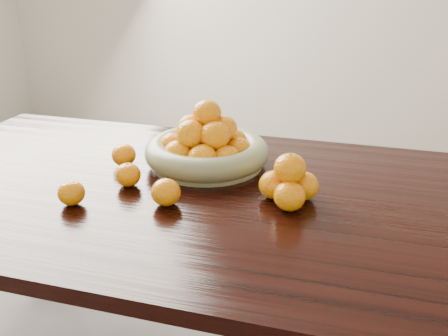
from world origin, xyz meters
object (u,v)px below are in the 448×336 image
(dining_table, at_px, (218,220))
(loose_orange_0, at_px, (128,175))
(orange_pyramid, at_px, (289,183))
(fruit_bowl, at_px, (206,147))

(dining_table, distance_m, loose_orange_0, 0.28)
(orange_pyramid, distance_m, loose_orange_0, 0.45)
(loose_orange_0, bearing_deg, dining_table, 7.50)
(fruit_bowl, bearing_deg, loose_orange_0, -127.77)
(dining_table, xyz_separation_m, orange_pyramid, (0.20, -0.01, 0.14))
(dining_table, bearing_deg, loose_orange_0, -172.50)
(fruit_bowl, height_order, loose_orange_0, fruit_bowl)
(dining_table, height_order, orange_pyramid, orange_pyramid)
(fruit_bowl, xyz_separation_m, orange_pyramid, (0.29, -0.19, -0.00))
(loose_orange_0, bearing_deg, orange_pyramid, 2.90)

